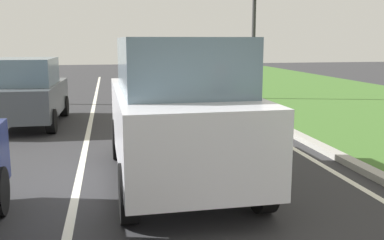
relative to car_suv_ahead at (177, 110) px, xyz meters
name	(u,v)px	position (x,y,z in m)	size (l,w,h in m)	color
ground_plane	(117,126)	(-0.88, 4.80, -1.17)	(60.00, 60.00, 0.00)	#2D2D30
lane_line_center	(89,127)	(-1.58, 4.80, -1.16)	(0.12, 32.00, 0.01)	silver
lane_line_right_edge	(247,121)	(2.72, 4.80, -1.16)	(0.12, 32.00, 0.01)	silver
curb_right	(264,119)	(3.22, 4.80, -1.11)	(0.24, 48.00, 0.12)	#9E9B93
car_suv_ahead	(177,110)	(0.00, 0.00, 0.00)	(2.03, 4.53, 2.28)	silver
car_hatchback_far	(27,92)	(-3.17, 5.40, -0.28)	(1.81, 3.74, 1.78)	#474C51
traffic_light_near_right	(255,10)	(4.30, 8.96, 2.14)	(0.32, 0.50, 4.86)	#2D2D2D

